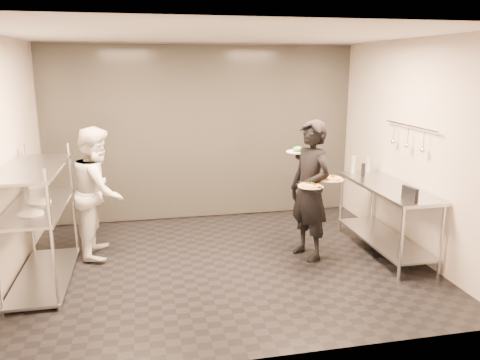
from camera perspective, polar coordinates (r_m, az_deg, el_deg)
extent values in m
cube|color=black|center=(6.04, -1.84, -10.22)|extent=(5.00, 4.00, 0.00)
cube|color=silver|center=(5.53, -2.07, 17.35)|extent=(5.00, 4.00, 0.00)
cube|color=#BAB0A7|center=(7.57, -4.55, 5.73)|extent=(5.00, 0.00, 2.80)
cube|color=#BAB0A7|center=(3.71, 3.35, -2.76)|extent=(5.00, 0.00, 2.80)
cube|color=#BAB0A7|center=(6.52, 20.31, 3.61)|extent=(0.00, 4.00, 2.80)
cube|color=white|center=(7.54, -4.52, 5.70)|extent=(4.90, 0.04, 2.74)
cylinder|color=silver|center=(6.60, -24.31, -2.43)|extent=(0.04, 0.04, 1.50)
cylinder|color=silver|center=(5.06, -21.93, -6.97)|extent=(0.04, 0.04, 1.50)
cylinder|color=silver|center=(6.50, -19.67, -2.24)|extent=(0.04, 0.04, 1.50)
cube|color=#9CA0A5|center=(6.07, -22.65, -10.71)|extent=(0.60, 1.60, 0.03)
cube|color=#9CA0A5|center=(5.78, -23.42, -2.99)|extent=(0.60, 1.60, 0.03)
cube|color=#9CA0A5|center=(5.68, -23.85, 1.37)|extent=(0.60, 1.60, 0.03)
cylinder|color=silver|center=(5.45, -24.15, -3.78)|extent=(0.26, 0.26, 0.01)
cylinder|color=silver|center=(5.87, -23.26, -2.48)|extent=(0.26, 0.26, 0.01)
cylinder|color=silver|center=(5.75, 19.07, -7.40)|extent=(0.04, 0.04, 0.90)
cylinder|color=silver|center=(7.20, 12.16, -2.71)|extent=(0.04, 0.04, 0.90)
cylinder|color=silver|center=(6.03, 23.36, -6.82)|extent=(0.04, 0.04, 0.90)
cylinder|color=silver|center=(7.42, 15.84, -2.43)|extent=(0.04, 0.04, 0.90)
cube|color=#9CA0A5|center=(6.67, 17.08, -6.81)|extent=(0.57, 1.71, 0.03)
cube|color=#9CA0A5|center=(6.46, 17.53, -0.81)|extent=(0.60, 1.80, 0.04)
cylinder|color=silver|center=(6.44, 20.07, 6.22)|extent=(0.02, 1.20, 0.02)
cylinder|color=silver|center=(6.16, 21.51, 4.56)|extent=(0.01, 0.01, 0.22)
sphere|color=silver|center=(6.18, 21.40, 3.37)|extent=(0.07, 0.07, 0.07)
cylinder|color=silver|center=(6.45, 19.83, 5.08)|extent=(0.01, 0.01, 0.22)
sphere|color=silver|center=(6.47, 19.73, 3.94)|extent=(0.07, 0.07, 0.07)
cylinder|color=silver|center=(6.75, 18.29, 5.55)|extent=(0.01, 0.01, 0.22)
sphere|color=silver|center=(6.77, 18.21, 4.46)|extent=(0.07, 0.07, 0.07)
imported|color=black|center=(6.04, 8.53, -1.28)|extent=(0.63, 0.76, 1.80)
imported|color=silver|center=(6.38, -16.88, -1.37)|extent=(0.68, 0.85, 1.71)
cylinder|color=silver|center=(5.77, 8.62, -0.75)|extent=(0.31, 0.31, 0.01)
cylinder|color=#CA9449|center=(5.77, 8.63, -0.64)|extent=(0.28, 0.28, 0.02)
cylinder|color=red|center=(5.77, 8.63, -0.54)|extent=(0.25, 0.25, 0.01)
sphere|color=#1B5914|center=(5.76, 8.63, -0.47)|extent=(0.04, 0.04, 0.04)
cylinder|color=silver|center=(5.89, 11.07, 0.07)|extent=(0.30, 0.30, 0.01)
cylinder|color=#CA9449|center=(5.89, 11.07, 0.18)|extent=(0.26, 0.26, 0.02)
cylinder|color=red|center=(5.89, 11.08, 0.28)|extent=(0.23, 0.23, 0.01)
sphere|color=#1B5914|center=(5.89, 11.08, 0.35)|extent=(0.04, 0.04, 0.04)
cylinder|color=silver|center=(6.19, 7.08, 3.43)|extent=(0.31, 0.31, 0.01)
ellipsoid|color=#1E6F1B|center=(6.19, 7.09, 3.75)|extent=(0.13, 0.13, 0.07)
cube|color=black|center=(5.77, 20.00, -1.61)|extent=(0.08, 0.24, 0.17)
cylinder|color=gray|center=(7.06, 13.70, 1.85)|extent=(0.07, 0.07, 0.24)
cylinder|color=gray|center=(7.17, 15.44, 1.84)|extent=(0.07, 0.07, 0.23)
cylinder|color=black|center=(6.86, 14.78, 1.21)|extent=(0.06, 0.06, 0.19)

